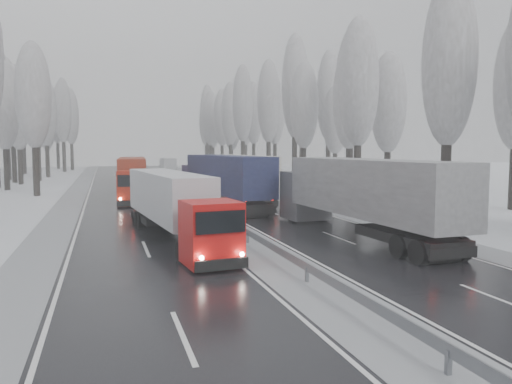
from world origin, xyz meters
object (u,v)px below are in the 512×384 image
truck_grey_tarp (358,192)px  box_truck_distant (168,165)px  truck_cream_box (236,175)px  truck_red_red (132,175)px  truck_red_white (172,201)px  truck_blue_box (222,177)px

truck_grey_tarp → box_truck_distant: truck_grey_tarp is taller
truck_cream_box → truck_red_red: bearing=148.1°
truck_cream_box → box_truck_distant: (0.58, 56.58, -1.01)m
truck_red_white → truck_cream_box: bearing=59.1°
truck_grey_tarp → truck_red_red: (-10.96, 25.33, -0.22)m
truck_cream_box → truck_red_red: 10.55m
truck_cream_box → box_truck_distant: size_ratio=2.12×
box_truck_distant → truck_red_white: bearing=-97.2°
truck_grey_tarp → truck_cream_box: bearing=92.1°
truck_grey_tarp → box_truck_distant: bearing=88.0°
truck_grey_tarp → truck_cream_box: 20.21m
truck_blue_box → truck_red_white: bearing=-119.8°
truck_red_red → truck_grey_tarp: bearing=-63.2°
truck_red_red → truck_blue_box: bearing=-51.6°
truck_blue_box → box_truck_distant: bearing=81.0°
box_truck_distant → truck_red_white: 75.26m
truck_grey_tarp → truck_red_white: 10.30m
truck_grey_tarp → truck_blue_box: size_ratio=1.00×
truck_blue_box → truck_cream_box: 5.10m
truck_cream_box → truck_red_red: size_ratio=1.08×
truck_blue_box → truck_red_red: bearing=118.8°
truck_cream_box → truck_red_white: bearing=-116.9°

